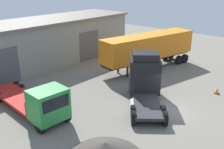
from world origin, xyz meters
TOP-DOWN VIEW (x-y plane):
  - ground_plane at (0.00, 0.00)m, footprint 60.00×60.00m
  - warehouse_building at (0.00, 17.02)m, footprint 25.69×6.56m
  - tractor_unit_black at (0.79, 2.49)m, footprint 6.65×6.07m
  - container_trailer_grey at (7.67, 6.66)m, footprint 11.91×5.00m
  - flatbed_truck_green at (-6.95, 6.36)m, footprint 2.99×8.83m
  - traffic_cone at (5.83, -1.85)m, footprint 0.40×0.40m

SIDE VIEW (x-z plane):
  - ground_plane at x=0.00m, z-range 0.00..0.00m
  - traffic_cone at x=5.83m, z-range -0.02..0.53m
  - flatbed_truck_green at x=-6.95m, z-range -0.08..2.57m
  - tractor_unit_black at x=0.79m, z-range -0.12..3.82m
  - container_trailer_grey at x=7.67m, z-range 0.55..4.41m
  - warehouse_building at x=0.00m, z-range 0.01..5.18m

